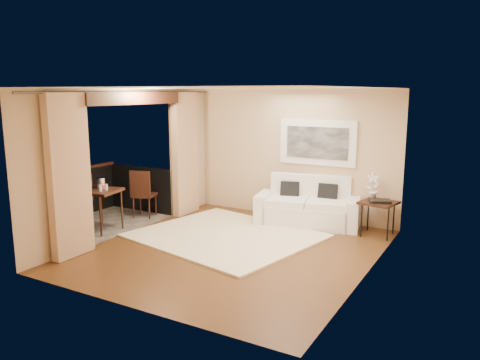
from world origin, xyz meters
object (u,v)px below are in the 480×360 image
Objects in this scene: sofa at (308,207)px; side_table at (379,205)px; balcony_chair_near at (81,194)px; bistro_table at (100,194)px; ice_bucket at (101,183)px; balcony_chair_far at (142,190)px; orchid at (373,186)px.

sofa reaches higher than side_table.
balcony_chair_near is at bearing -164.33° from sofa.
side_table is 5.24m from bistro_table.
sofa is 2.68× the size of bistro_table.
balcony_chair_far is at bearing 79.76° from ice_bucket.
orchid is 5.81m from balcony_chair_near.
sofa is 10.79× the size of ice_bucket.
sofa is 3.03× the size of side_table.
balcony_chair_far is at bearing -170.36° from sofa.
orchid is 0.50× the size of balcony_chair_far.
orchid is at bearing 28.43° from bistro_table.
ice_bucket reaches higher than side_table.
bistro_table is at bearing -156.08° from sofa.
bistro_table is at bearing -52.84° from ice_bucket.
balcony_chair_far is (-4.48, -1.36, -0.31)m from orchid.
bistro_table is at bearing -153.99° from side_table.
balcony_chair_near is (-0.80, 0.24, -0.14)m from bistro_table.
balcony_chair_near is at bearing 163.23° from bistro_table.
orchid reaches higher than balcony_chair_far.
side_table is at bearing 3.67° from balcony_chair_near.
balcony_chair_near is at bearing -159.52° from side_table.
ice_bucket is at bearing 127.16° from bistro_table.
orchid reaches higher than bistro_table.
balcony_chair_far is 5.11× the size of ice_bucket.
side_table is 1.40× the size of orchid.
sofa is 4.63m from balcony_chair_near.
balcony_chair_far reaches higher than sofa.
balcony_chair_near is at bearing 171.38° from ice_bucket.
sofa is 3.48m from balcony_chair_far.
bistro_table is 0.85m from balcony_chair_near.
ice_bucket is at bearing 62.00° from balcony_chair_far.
orchid is 0.63× the size of bistro_table.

